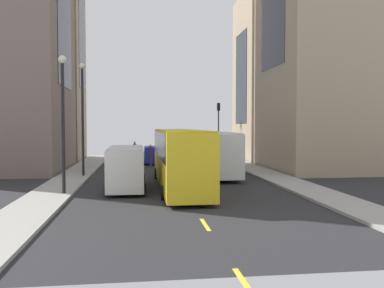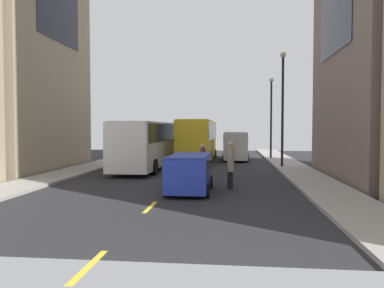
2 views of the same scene
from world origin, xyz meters
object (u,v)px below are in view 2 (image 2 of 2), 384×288
at_px(city_bus_white, 148,141).
at_px(pedestrian_waiting_curb, 230,164).
at_px(delivery_van_white, 235,144).
at_px(pedestrian_crossing_near, 203,161).
at_px(streetcar_yellow, 199,137).
at_px(car_blue_0, 190,170).

xyz_separation_m(city_bus_white, pedestrian_waiting_curb, (6.04, -8.81, -0.78)).
distance_m(city_bus_white, delivery_van_white, 9.89).
distance_m(pedestrian_crossing_near, pedestrian_waiting_curb, 2.68).
bearing_deg(pedestrian_waiting_curb, city_bus_white, -76.71).
bearing_deg(delivery_van_white, streetcar_yellow, -165.68).
bearing_deg(city_bus_white, car_blue_0, -67.00).
bearing_deg(city_bus_white, streetcar_yellow, 64.61).
bearing_deg(pedestrian_crossing_near, city_bus_white, 1.75).
relative_size(delivery_van_white, pedestrian_crossing_near, 2.80).
xyz_separation_m(car_blue_0, pedestrian_waiting_curb, (1.86, 1.05, 0.21)).
xyz_separation_m(city_bus_white, car_blue_0, (4.18, -9.86, -1.00)).
height_order(delivery_van_white, car_blue_0, delivery_van_white).
height_order(delivery_van_white, pedestrian_crossing_near, delivery_van_white).
distance_m(streetcar_yellow, delivery_van_white, 3.39).
distance_m(car_blue_0, pedestrian_waiting_curb, 2.14).
xyz_separation_m(city_bus_white, streetcar_yellow, (3.17, 6.69, 0.12)).
bearing_deg(pedestrian_waiting_curb, pedestrian_crossing_near, -76.94).
height_order(car_blue_0, pedestrian_waiting_curb, pedestrian_waiting_curb).
relative_size(city_bus_white, pedestrian_crossing_near, 5.76).
xyz_separation_m(pedestrian_crossing_near, pedestrian_waiting_curb, (1.51, -2.22, 0.08)).
xyz_separation_m(delivery_van_white, pedestrian_crossing_near, (-1.87, -14.11, -0.37)).
bearing_deg(streetcar_yellow, city_bus_white, -115.39).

